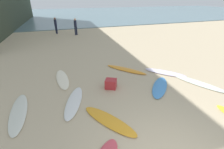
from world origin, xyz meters
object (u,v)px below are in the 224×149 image
Objects in this scene: surfboard_3 at (165,72)px; beachgoer_far at (75,26)px; surfboard_5 at (160,87)px; surfboard_7 at (62,79)px; surfboard_8 at (126,69)px; surfboard_9 at (74,102)px; surfboard_1 at (199,83)px; beachgoer_near at (56,25)px; surfboard_6 at (19,112)px; surfboard_0 at (109,120)px; beach_cooler at (111,84)px.

beachgoer_far is at bearing -117.31° from surfboard_3.
surfboard_5 is 0.90× the size of surfboard_7.
surfboard_3 is 1.06× the size of surfboard_5.
beachgoer_far is at bearing -121.67° from surfboard_8.
beachgoer_far reaches higher than surfboard_9.
surfboard_8 is 1.09× the size of surfboard_9.
surfboard_1 is 2.00m from surfboard_5.
surfboard_5 is 1.22× the size of beachgoer_far.
surfboard_5 is at bearing 147.25° from surfboard_1.
surfboard_1 is 15.68m from beachgoer_near.
surfboard_6 is at bearing 39.97° from surfboard_5.
surfboard_0 is 3.30m from surfboard_6.
beach_cooler reaches higher than surfboard_8.
surfboard_5 reaches higher than surfboard_3.
surfboard_9 is at bearing -4.27° from surfboard_8.
surfboard_6 is (-7.04, -1.15, -0.01)m from surfboard_3.
beach_cooler reaches higher than surfboard_7.
surfboard_1 is 13.73m from beachgoer_far.
surfboard_0 is 14.24m from beachgoer_far.
beachgoer_far is at bearing 82.37° from surfboard_1.
surfboard_9 is 12.86m from beachgoer_far.
surfboard_1 is at bearing -1.72° from beachgoer_near.
surfboard_8 reaches higher than surfboard_9.
surfboard_8 is (-2.66, 2.62, 0.01)m from surfboard_1.
beachgoer_far is at bearing 31.21° from beachgoer_near.
surfboard_8 is (5.17, 2.22, 0.01)m from surfboard_6.
beachgoer_near is 3.51× the size of beach_cooler.
surfboard_0 reaches higher than surfboard_1.
beachgoer_far is (-4.00, 13.10, 0.93)m from surfboard_1.
surfboard_8 reaches higher than surfboard_7.
surfboard_6 is at bearing 18.56° from surfboard_9.
beachgoer_near is at bearing -116.63° from surfboard_0.
beachgoer_far reaches higher than surfboard_7.
surfboard_0 reaches higher than surfboard_6.
beach_cooler is at bearing -40.67° from surfboard_7.
surfboard_3 is at bearing 92.55° from surfboard_1.
surfboard_7 is at bearing 12.04° from surfboard_5.
surfboard_7 is 3.50m from surfboard_8.
surfboard_9 is at bearing -160.73° from beach_cooler.
beachgoer_far is (1.98, -1.37, -0.01)m from beachgoer_near.
beach_cooler is at bearing -16.27° from beachgoer_near.
surfboard_1 is 1.74m from surfboard_3.
surfboard_6 is 1.02× the size of surfboard_8.
surfboard_0 is at bearing 20.00° from surfboard_8.
surfboard_1 is at bearing -13.92° from beach_cooler.
surfboard_3 is (-0.80, 1.55, 0.01)m from surfboard_1.
surfboard_1 is 1.00× the size of surfboard_6.
surfboard_3 is 7.13m from surfboard_6.
surfboard_8 is at bearing -32.72° from surfboard_5.
surfboard_6 is (-7.84, 0.40, 0.00)m from surfboard_1.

